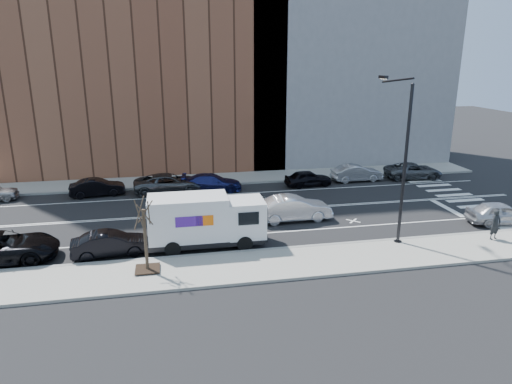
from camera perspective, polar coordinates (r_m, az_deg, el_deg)
name	(u,v)px	position (r m, az deg, el deg)	size (l,w,h in m)	color
ground	(254,211)	(31.95, -0.24, -2.34)	(120.00, 120.00, 0.00)	black
sidewalk_near	(286,263)	(23.96, 3.75, -8.88)	(44.00, 3.60, 0.15)	gray
sidewalk_far	(235,178)	(40.24, -2.59, 1.76)	(44.00, 3.60, 0.15)	gray
curb_near	(278,249)	(25.54, 2.72, -7.17)	(44.00, 0.25, 0.17)	gray
curb_far	(239,183)	(38.51, -2.19, 1.10)	(44.00, 0.25, 0.17)	gray
crosswalk	(459,198)	(38.17, 24.08, -0.64)	(3.00, 14.00, 0.01)	white
road_markings	(254,211)	(31.94, -0.24, -2.33)	(40.00, 8.60, 0.01)	white
bldg_brick	(137,49)	(45.35, -14.64, 16.89)	(26.00, 10.00, 22.00)	brown
bldg_concrete	(343,29)	(48.67, 10.88, 19.42)	(20.00, 10.00, 26.00)	slate
streetlight	(401,156)	(26.58, 17.70, 4.33)	(0.44, 4.02, 9.34)	black
street_tree	(146,246)	(23.12, -13.60, -6.58)	(1.20, 1.20, 3.75)	black
fedex_van	(206,220)	(25.70, -6.33, -3.51)	(6.59, 2.39, 3.00)	black
far_parked_b	(97,187)	(37.23, -19.22, 0.56)	(1.43, 4.10, 1.35)	black
far_parked_c	(169,183)	(36.61, -10.83, 1.07)	(2.51, 5.44, 1.51)	#414448
far_parked_d	(212,182)	(36.62, -5.54, 1.19)	(1.93, 4.74, 1.38)	navy
far_parked_e	(308,178)	(38.09, 6.54, 1.73)	(1.57, 3.89, 1.33)	black
far_parked_f	(357,173)	(40.29, 12.47, 2.34)	(1.51, 4.34, 1.43)	#A4A4A8
far_parked_g	(413,171)	(42.56, 19.06, 2.53)	(2.28, 4.95, 1.38)	#464A4D
driving_sedan	(294,208)	(29.96, 4.72, -2.05)	(1.72, 4.94, 1.63)	silver
near_parked_rear_a	(111,244)	(25.93, -17.70, -6.19)	(1.43, 4.10, 1.35)	black
near_parked_rear_b	(0,248)	(27.38, -29.39, -6.10)	(2.67, 5.79, 1.61)	black
near_parked_front	(500,213)	(33.22, 28.24, -2.34)	(1.69, 4.20, 1.43)	silver
pedestrian	(496,225)	(29.77, 27.76, -3.63)	(0.66, 0.43, 1.81)	black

